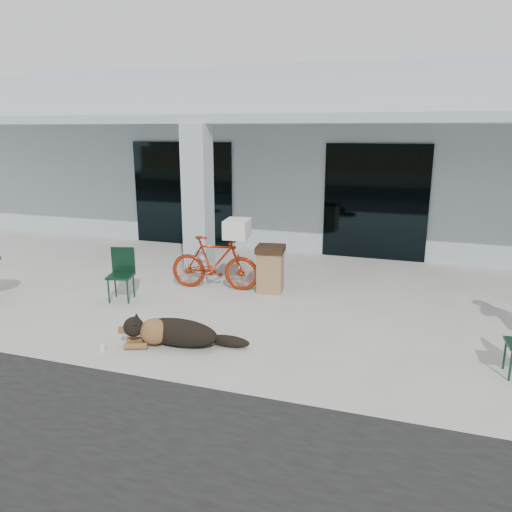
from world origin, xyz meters
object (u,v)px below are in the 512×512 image
(cafe_chair_near, at_px, (120,275))
(trash_receptacle, at_px, (270,269))
(bicycle, at_px, (215,263))
(dog, at_px, (178,331))

(cafe_chair_near, height_order, trash_receptacle, cafe_chair_near)
(bicycle, relative_size, trash_receptacle, 1.95)
(dog, xyz_separation_m, cafe_chair_near, (-1.88, 1.44, 0.24))
(bicycle, relative_size, cafe_chair_near, 1.83)
(dog, distance_m, cafe_chair_near, 2.38)
(cafe_chair_near, bearing_deg, bicycle, 26.72)
(bicycle, bearing_deg, cafe_chair_near, 124.00)
(cafe_chair_near, xyz_separation_m, trash_receptacle, (2.40, 1.36, -0.03))
(dog, relative_size, cafe_chair_near, 1.46)
(trash_receptacle, bearing_deg, bicycle, -169.46)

